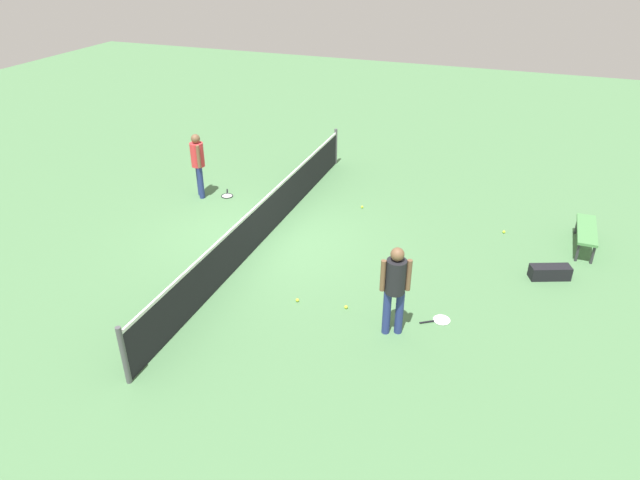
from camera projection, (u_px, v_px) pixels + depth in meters
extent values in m
plane|color=#4C7A4C|center=(265.00, 238.00, 12.96)|extent=(40.00, 40.00, 0.00)
cylinder|color=#4C4C51|center=(124.00, 355.00, 8.60)|extent=(0.09, 0.09, 1.07)
cylinder|color=#4C4C51|center=(336.00, 146.00, 16.81)|extent=(0.09, 0.09, 1.07)
cube|color=black|center=(264.00, 220.00, 12.74)|extent=(10.00, 0.02, 0.91)
cube|color=white|center=(263.00, 201.00, 12.51)|extent=(10.00, 0.04, 0.06)
cylinder|color=navy|center=(387.00, 312.00, 9.74)|extent=(0.18, 0.18, 0.85)
cylinder|color=navy|center=(399.00, 312.00, 9.75)|extent=(0.18, 0.18, 0.85)
cylinder|color=black|center=(396.00, 276.00, 9.39)|extent=(0.44, 0.44, 0.62)
cylinder|color=brown|center=(383.00, 276.00, 9.37)|extent=(0.12, 0.12, 0.58)
cylinder|color=brown|center=(409.00, 275.00, 9.38)|extent=(0.12, 0.12, 0.58)
sphere|color=brown|center=(397.00, 254.00, 9.18)|extent=(0.30, 0.30, 0.23)
cylinder|color=navy|center=(201.00, 183.00, 14.69)|extent=(0.20, 0.20, 0.85)
cylinder|color=navy|center=(199.00, 180.00, 14.87)|extent=(0.20, 0.20, 0.85)
cylinder|color=red|center=(197.00, 155.00, 14.42)|extent=(0.48, 0.48, 0.62)
cylinder|color=brown|center=(199.00, 157.00, 14.24)|extent=(0.13, 0.13, 0.58)
cylinder|color=brown|center=(196.00, 151.00, 14.59)|extent=(0.13, 0.13, 0.58)
sphere|color=brown|center=(195.00, 139.00, 14.22)|extent=(0.32, 0.32, 0.23)
torus|color=white|center=(442.00, 320.00, 10.24)|extent=(0.43, 0.43, 0.02)
cylinder|color=silver|center=(442.00, 320.00, 10.24)|extent=(0.37, 0.37, 0.00)
cylinder|color=black|center=(427.00, 322.00, 10.18)|extent=(0.18, 0.25, 0.03)
torus|color=black|center=(227.00, 196.00, 14.97)|extent=(0.43, 0.43, 0.02)
cylinder|color=silver|center=(227.00, 196.00, 14.97)|extent=(0.36, 0.36, 0.00)
cylinder|color=black|center=(227.00, 191.00, 15.21)|extent=(0.26, 0.16, 0.03)
sphere|color=#C6E033|center=(297.00, 300.00, 10.74)|extent=(0.07, 0.07, 0.07)
sphere|color=#C6E033|center=(362.00, 207.00, 14.33)|extent=(0.07, 0.07, 0.07)
sphere|color=#C6E033|center=(346.00, 307.00, 10.55)|extent=(0.07, 0.07, 0.07)
sphere|color=#C6E033|center=(504.00, 232.00, 13.15)|extent=(0.07, 0.07, 0.07)
cube|color=#4C8C4C|center=(587.00, 230.00, 12.36)|extent=(1.51, 0.43, 0.06)
cylinder|color=#333338|center=(593.00, 255.00, 11.88)|extent=(0.06, 0.06, 0.42)
cylinder|color=#333338|center=(591.00, 227.00, 12.97)|extent=(0.06, 0.06, 0.42)
cylinder|color=#333338|center=(577.00, 252.00, 11.97)|extent=(0.06, 0.06, 0.42)
cylinder|color=#333338|center=(577.00, 225.00, 13.07)|extent=(0.06, 0.06, 0.42)
cube|color=black|center=(550.00, 272.00, 11.41)|extent=(0.56, 0.85, 0.28)
cylinder|color=black|center=(567.00, 272.00, 11.42)|extent=(0.28, 0.19, 0.27)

